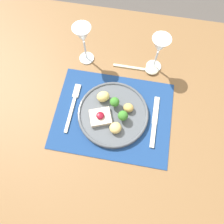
% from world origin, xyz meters
% --- Properties ---
extents(ground_plane, '(8.00, 8.00, 0.00)m').
position_xyz_m(ground_plane, '(0.00, 0.00, 0.00)').
color(ground_plane, '#4C4742').
extents(dining_table, '(1.56, 1.11, 0.78)m').
position_xyz_m(dining_table, '(0.00, 0.00, 0.70)').
color(dining_table, brown).
rests_on(dining_table, ground_plane).
extents(placemat, '(0.45, 0.35, 0.00)m').
position_xyz_m(placemat, '(0.00, 0.00, 0.78)').
color(placemat, navy).
rests_on(placemat, dining_table).
extents(dinner_plate, '(0.27, 0.27, 0.07)m').
position_xyz_m(dinner_plate, '(-0.00, 0.00, 0.80)').
color(dinner_plate, '#4C5156').
rests_on(dinner_plate, placemat).
extents(fork, '(0.02, 0.21, 0.01)m').
position_xyz_m(fork, '(-0.16, 0.02, 0.78)').
color(fork, beige).
rests_on(fork, placemat).
extents(knife, '(0.02, 0.21, 0.01)m').
position_xyz_m(knife, '(0.16, -0.01, 0.78)').
color(knife, beige).
rests_on(knife, placemat).
extents(spoon, '(0.19, 0.05, 0.02)m').
position_xyz_m(spoon, '(0.11, 0.23, 0.79)').
color(spoon, beige).
rests_on(spoon, dining_table).
extents(wine_glass_near, '(0.07, 0.07, 0.18)m').
position_xyz_m(wine_glass_near, '(0.13, 0.25, 0.91)').
color(wine_glass_near, white).
rests_on(wine_glass_near, dining_table).
extents(wine_glass_far, '(0.07, 0.07, 0.19)m').
position_xyz_m(wine_glass_far, '(-0.16, 0.24, 0.92)').
color(wine_glass_far, white).
rests_on(wine_glass_far, dining_table).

